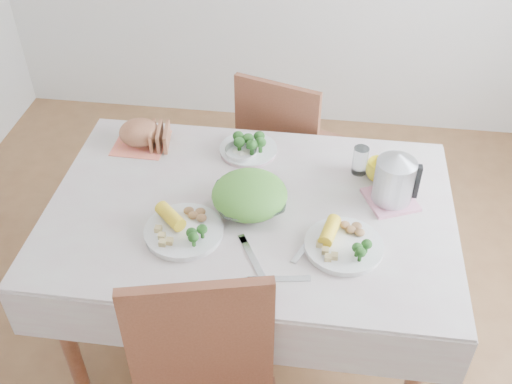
# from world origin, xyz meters

# --- Properties ---
(floor) EXTENTS (3.60, 3.60, 0.00)m
(floor) POSITION_xyz_m (0.00, 0.00, 0.00)
(floor) COLOR brown
(floor) RESTS_ON ground
(dining_table) EXTENTS (1.40, 0.90, 0.75)m
(dining_table) POSITION_xyz_m (0.00, 0.00, 0.38)
(dining_table) COLOR brown
(dining_table) RESTS_ON floor
(tablecloth) EXTENTS (1.50, 1.00, 0.01)m
(tablecloth) POSITION_xyz_m (0.00, 0.00, 0.76)
(tablecloth) COLOR beige
(tablecloth) RESTS_ON dining_table
(chair_far) EXTENTS (0.53, 0.53, 0.94)m
(chair_far) POSITION_xyz_m (0.09, 0.79, 0.47)
(chair_far) COLOR brown
(chair_far) RESTS_ON floor
(salad_bowl) EXTENTS (0.33, 0.33, 0.06)m
(salad_bowl) POSITION_xyz_m (-0.00, -0.01, 0.79)
(salad_bowl) COLOR white
(salad_bowl) RESTS_ON tablecloth
(dinner_plate_left) EXTENTS (0.38, 0.38, 0.02)m
(dinner_plate_left) POSITION_xyz_m (-0.21, -0.17, 0.77)
(dinner_plate_left) COLOR white
(dinner_plate_left) RESTS_ON tablecloth
(dinner_plate_right) EXTENTS (0.38, 0.38, 0.02)m
(dinner_plate_right) POSITION_xyz_m (0.35, -0.17, 0.77)
(dinner_plate_right) COLOR white
(dinner_plate_right) RESTS_ON tablecloth
(broccoli_plate) EXTENTS (0.26, 0.26, 0.02)m
(broccoli_plate) POSITION_xyz_m (-0.05, 0.34, 0.77)
(broccoli_plate) COLOR beige
(broccoli_plate) RESTS_ON tablecloth
(napkin) EXTENTS (0.22, 0.22, 0.00)m
(napkin) POSITION_xyz_m (-0.51, 0.34, 0.76)
(napkin) COLOR #FF7B5E
(napkin) RESTS_ON tablecloth
(bread_loaf) EXTENTS (0.19, 0.18, 0.10)m
(bread_loaf) POSITION_xyz_m (-0.51, 0.34, 0.82)
(bread_loaf) COLOR #925739
(bread_loaf) RESTS_ON napkin
(fruit_bowl) EXTENTS (0.15, 0.15, 0.04)m
(fruit_bowl) POSITION_xyz_m (-0.08, 0.30, 0.78)
(fruit_bowl) COLOR white
(fruit_bowl) RESTS_ON tablecloth
(yellow_mug) EXTENTS (0.11, 0.11, 0.08)m
(yellow_mug) POSITION_xyz_m (0.47, 0.23, 0.80)
(yellow_mug) COLOR yellow
(yellow_mug) RESTS_ON tablecloth
(glass_tumbler) EXTENTS (0.07, 0.07, 0.12)m
(glass_tumbler) POSITION_xyz_m (0.40, 0.27, 0.83)
(glass_tumbler) COLOR white
(glass_tumbler) RESTS_ON tablecloth
(pink_tray) EXTENTS (0.23, 0.23, 0.01)m
(pink_tray) POSITION_xyz_m (0.52, 0.10, 0.77)
(pink_tray) COLOR pink
(pink_tray) RESTS_ON tablecloth
(electric_kettle) EXTENTS (0.15, 0.15, 0.21)m
(electric_kettle) POSITION_xyz_m (0.52, 0.10, 0.88)
(electric_kettle) COLOR #B2B5BA
(electric_kettle) RESTS_ON pink_tray
(fork_left) EXTENTS (0.11, 0.18, 0.00)m
(fork_left) POSITION_xyz_m (0.04, -0.25, 0.76)
(fork_left) COLOR silver
(fork_left) RESTS_ON tablecloth
(fork_right) EXTENTS (0.10, 0.18, 0.00)m
(fork_right) POSITION_xyz_m (0.22, -0.18, 0.76)
(fork_right) COLOR silver
(fork_right) RESTS_ON tablecloth
(knife) EXTENTS (0.21, 0.06, 0.00)m
(knife) POSITION_xyz_m (0.14, -0.34, 0.76)
(knife) COLOR silver
(knife) RESTS_ON tablecloth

